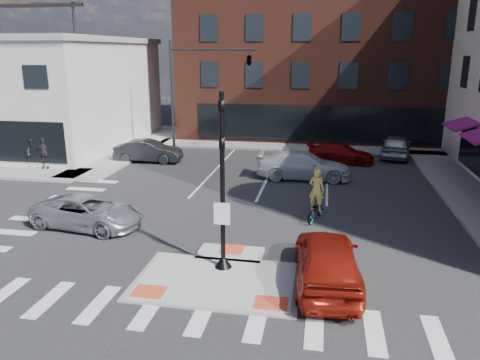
% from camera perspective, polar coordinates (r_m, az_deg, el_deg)
% --- Properties ---
extents(ground, '(120.00, 120.00, 0.00)m').
position_cam_1_polar(ground, '(16.13, -2.35, -11.52)').
color(ground, '#28282B').
rests_on(ground, ground).
extents(refuge_island, '(5.40, 4.65, 0.13)m').
position_cam_1_polar(refuge_island, '(15.88, -2.56, -11.77)').
color(refuge_island, gray).
rests_on(refuge_island, ground).
extents(sidewalk_nw, '(23.50, 20.50, 0.15)m').
position_cam_1_polar(sidewalk_nw, '(36.19, -23.46, 2.65)').
color(sidewalk_nw, gray).
rests_on(sidewalk_nw, ground).
extents(sidewalk_e, '(3.00, 24.00, 0.15)m').
position_cam_1_polar(sidewalk_e, '(26.20, 26.72, -2.27)').
color(sidewalk_e, gray).
rests_on(sidewalk_e, ground).
extents(sidewalk_n, '(26.00, 3.00, 0.15)m').
position_cam_1_polar(sidewalk_n, '(36.73, 9.82, 3.89)').
color(sidewalk_n, gray).
rests_on(sidewalk_n, ground).
extents(building_nw, '(20.40, 16.40, 14.40)m').
position_cam_1_polar(building_nw, '(42.42, -26.54, 9.72)').
color(building_nw, silver).
rests_on(building_nw, ground).
extents(building_n, '(24.40, 18.40, 15.50)m').
position_cam_1_polar(building_n, '(46.00, 10.47, 15.85)').
color(building_n, '#54251A').
rests_on(building_n, ground).
extents(building_far_left, '(10.00, 12.00, 10.00)m').
position_cam_1_polar(building_far_left, '(66.44, 4.22, 13.46)').
color(building_far_left, slate).
rests_on(building_far_left, ground).
extents(building_far_right, '(12.00, 12.00, 12.00)m').
position_cam_1_polar(building_far_right, '(68.27, 15.67, 13.84)').
color(building_far_right, brown).
rests_on(building_far_right, ground).
extents(signal_pole, '(0.60, 0.60, 5.98)m').
position_cam_1_polar(signal_pole, '(15.57, -2.13, -3.11)').
color(signal_pole, black).
rests_on(signal_pole, refuge_island).
extents(mast_arm_signal, '(6.10, 2.24, 8.00)m').
position_cam_1_polar(mast_arm_signal, '(32.72, -1.50, 13.54)').
color(mast_arm_signal, black).
rests_on(mast_arm_signal, ground).
extents(silver_suv, '(5.12, 2.91, 1.35)m').
position_cam_1_polar(silver_suv, '(21.04, -18.03, -3.72)').
color(silver_suv, silver).
rests_on(silver_suv, ground).
extents(red_sedan, '(2.37, 5.17, 1.72)m').
position_cam_1_polar(red_sedan, '(15.43, 10.58, -9.55)').
color(red_sedan, '#9B1A0E').
rests_on(red_sedan, ground).
extents(white_pickup, '(5.54, 2.34, 1.60)m').
position_cam_1_polar(white_pickup, '(27.80, 7.77, 1.78)').
color(white_pickup, silver).
rests_on(white_pickup, ground).
extents(bg_car_dark, '(4.55, 1.66, 1.49)m').
position_cam_1_polar(bg_car_dark, '(32.40, -11.11, 3.49)').
color(bg_car_dark, '#232428').
rests_on(bg_car_dark, ground).
extents(bg_car_silver, '(2.71, 5.02, 1.62)m').
position_cam_1_polar(bg_car_silver, '(34.99, 18.50, 3.97)').
color(bg_car_silver, '#A9ACB1').
rests_on(bg_car_silver, ground).
extents(bg_car_red, '(4.70, 2.65, 1.28)m').
position_cam_1_polar(bg_car_red, '(32.42, 12.18, 3.26)').
color(bg_car_red, maroon).
rests_on(bg_car_red, ground).
extents(cyclist, '(1.20, 2.02, 2.37)m').
position_cam_1_polar(cyclist, '(21.02, 9.25, -2.79)').
color(cyclist, '#3F3F44').
rests_on(cyclist, ground).
extents(pedestrian_a, '(0.96, 0.76, 1.90)m').
position_cam_1_polar(pedestrian_a, '(32.23, -23.88, 3.03)').
color(pedestrian_a, black).
rests_on(pedestrian_a, sidewalk_nw).
extents(pedestrian_b, '(1.22, 0.70, 1.96)m').
position_cam_1_polar(pedestrian_b, '(31.80, -22.75, 3.06)').
color(pedestrian_b, '#2E2831').
rests_on(pedestrian_b, sidewalk_nw).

